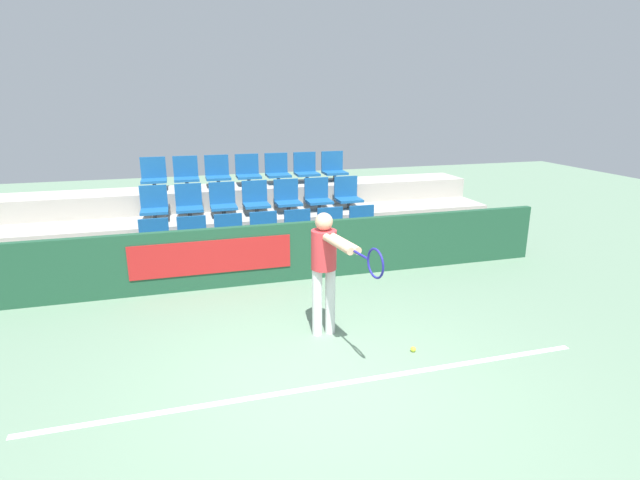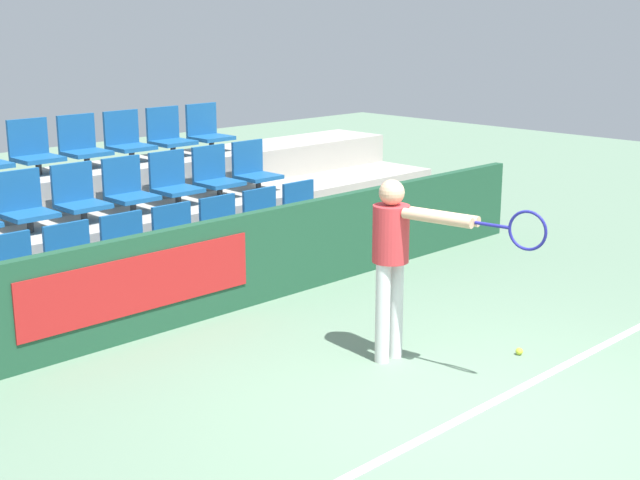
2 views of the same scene
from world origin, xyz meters
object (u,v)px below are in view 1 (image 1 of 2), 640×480
object	(u,v)px
stadium_chair_11	(287,198)
tennis_ball	(413,349)
stadium_chair_0	(155,241)
stadium_chair_8	(189,203)
stadium_chair_13	(348,194)
stadium_chair_7	(154,205)
stadium_chair_3	(265,232)
stadium_chair_16	(218,173)
stadium_chair_5	(332,227)
stadium_chair_18	(277,170)
stadium_chair_2	(230,235)
stadium_chair_15	(186,174)
stadium_chair_10	(256,200)
stadium_chair_19	(306,169)
stadium_chair_4	(299,230)
stadium_chair_17	(248,172)
tennis_player	(326,262)
stadium_chair_6	(364,225)
stadium_chair_9	(223,201)
stadium_chair_20	(334,168)
stadium_chair_14	(154,175)
stadium_chair_1	(193,238)
stadium_chair_12	(318,196)

from	to	relation	value
stadium_chair_11	tennis_ball	xyz separation A→B (m)	(0.58, -4.43, -1.04)
stadium_chair_0	stadium_chair_8	size ratio (longest dim) A/B	1.00
stadium_chair_13	stadium_chair_7	bearing A→B (deg)	180.00
stadium_chair_3	stadium_chair_16	xyz separation A→B (m)	(-0.62, 1.88, 0.81)
stadium_chair_5	stadium_chair_18	bearing A→B (deg)	108.22
stadium_chair_2	stadium_chair_15	size ratio (longest dim) A/B	1.00
stadium_chair_10	stadium_chair_19	xyz separation A→B (m)	(1.24, 0.94, 0.40)
stadium_chair_16	stadium_chair_19	distance (m)	1.86
stadium_chair_4	stadium_chair_17	size ratio (longest dim) A/B	1.00
stadium_chair_2	stadium_chair_7	world-z (taller)	stadium_chair_7
stadium_chair_4	tennis_player	size ratio (longest dim) A/B	0.38
stadium_chair_15	stadium_chair_6	bearing A→B (deg)	-31.28
stadium_chair_4	stadium_chair_9	size ratio (longest dim) A/B	1.00
stadium_chair_15	stadium_chair_2	bearing A→B (deg)	-71.78
stadium_chair_4	tennis_player	xyz separation A→B (m)	(-0.32, -2.80, 0.34)
stadium_chair_2	stadium_chair_20	xyz separation A→B (m)	(2.48, 1.88, 0.81)
stadium_chair_10	stadium_chair_14	distance (m)	2.12
stadium_chair_13	stadium_chair_15	bearing A→B (deg)	163.10
stadium_chair_1	stadium_chair_10	bearing A→B (deg)	37.22
stadium_chair_7	stadium_chair_5	bearing A→B (deg)	-16.90
stadium_chair_5	stadium_chair_20	world-z (taller)	stadium_chair_20
stadium_chair_17	stadium_chair_18	size ratio (longest dim) A/B	1.00
stadium_chair_9	stadium_chair_20	size ratio (longest dim) A/B	1.00
stadium_chair_6	stadium_chair_8	size ratio (longest dim) A/B	1.00
stadium_chair_18	stadium_chair_19	size ratio (longest dim) A/B	1.00
stadium_chair_12	tennis_player	xyz separation A→B (m)	(-0.94, -3.74, -0.06)
stadium_chair_5	tennis_ball	size ratio (longest dim) A/B	9.39
stadium_chair_1	stadium_chair_14	xyz separation A→B (m)	(-0.62, 1.88, 0.81)
stadium_chair_0	stadium_chair_9	size ratio (longest dim) A/B	1.00
stadium_chair_3	stadium_chair_2	bearing A→B (deg)	180.00
stadium_chair_2	stadium_chair_17	bearing A→B (deg)	71.78
stadium_chair_19	stadium_chair_7	bearing A→B (deg)	-163.10
stadium_chair_9	stadium_chair_17	size ratio (longest dim) A/B	1.00
stadium_chair_6	tennis_ball	size ratio (longest dim) A/B	9.39
stadium_chair_13	stadium_chair_19	distance (m)	1.20
stadium_chair_2	stadium_chair_6	world-z (taller)	same
stadium_chair_3	stadium_chair_11	world-z (taller)	stadium_chair_11
stadium_chair_1	stadium_chair_15	xyz separation A→B (m)	(0.00, 1.88, 0.81)
stadium_chair_13	stadium_chair_19	world-z (taller)	stadium_chair_19
stadium_chair_12	stadium_chair_16	world-z (taller)	stadium_chair_16
stadium_chair_11	stadium_chair_14	world-z (taller)	stadium_chair_14
stadium_chair_15	stadium_chair_20	world-z (taller)	same
stadium_chair_3	stadium_chair_18	xyz separation A→B (m)	(0.62, 1.88, 0.81)
stadium_chair_3	stadium_chair_15	size ratio (longest dim) A/B	1.00
stadium_chair_1	stadium_chair_3	world-z (taller)	same
stadium_chair_10	stadium_chair_17	xyz separation A→B (m)	(0.00, 0.94, 0.40)
stadium_chair_12	stadium_chair_17	world-z (taller)	stadium_chair_17
stadium_chair_2	tennis_ball	xyz separation A→B (m)	(1.82, -3.49, -0.64)
stadium_chair_17	tennis_ball	xyz separation A→B (m)	(1.20, -5.37, -1.45)
stadium_chair_8	stadium_chair_5	bearing A→B (deg)	-20.80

